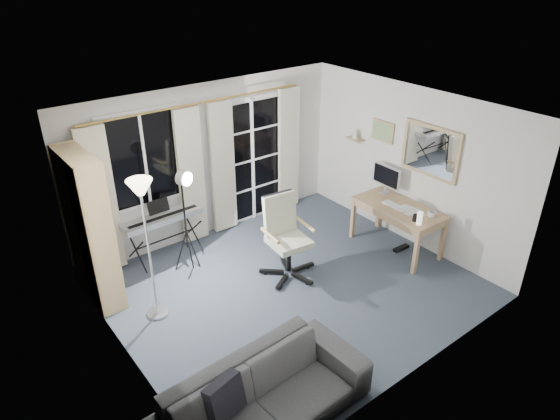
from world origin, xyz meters
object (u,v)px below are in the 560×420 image
object	(u,v)px
office_chair	(284,229)
monitor	(386,177)
desk	(398,212)
keyboard_piano	(163,219)
torchiere_lamp	(143,209)
mug	(432,214)
sofa	(260,393)
bookshelf	(88,234)
studio_light	(185,190)

from	to	relation	value
office_chair	monitor	world-z (taller)	office_chair
desk	keyboard_piano	bearing A→B (deg)	148.19
monitor	torchiere_lamp	bearing A→B (deg)	176.43
monitor	mug	xyz separation A→B (m)	(-0.10, -0.95, -0.21)
office_chair	mug	bearing A→B (deg)	-23.78
monitor	mug	distance (m)	0.98
mug	office_chair	bearing A→B (deg)	149.78
mug	sofa	bearing A→B (deg)	-166.57
keyboard_piano	desk	size ratio (longest dim) A/B	0.89
bookshelf	office_chair	size ratio (longest dim) A/B	1.73
monitor	mug	size ratio (longest dim) A/B	4.40
monitor	sofa	xyz separation A→B (m)	(-3.71, -1.81, -0.55)
keyboard_piano	sofa	bearing A→B (deg)	-102.98
keyboard_piano	desk	xyz separation A→B (m)	(2.88, -1.88, -0.03)
keyboard_piano	monitor	bearing A→B (deg)	-26.93
monitor	mug	bearing A→B (deg)	-94.42
studio_light	monitor	bearing A→B (deg)	-39.86
torchiere_lamp	mug	xyz separation A→B (m)	(3.66, -1.28, -0.71)
torchiere_lamp	monitor	distance (m)	3.81
monitor	mug	world-z (taller)	monitor
desk	mug	bearing A→B (deg)	-77.30
keyboard_piano	mug	xyz separation A→B (m)	(2.98, -2.38, 0.12)
torchiere_lamp	desk	size ratio (longest dim) A/B	1.37
desk	sofa	size ratio (longest dim) A/B	0.60
torchiere_lamp	sofa	distance (m)	2.38
studio_light	office_chair	world-z (taller)	studio_light
torchiere_lamp	mug	size ratio (longest dim) A/B	15.82
studio_light	mug	distance (m)	3.44
office_chair	desk	bearing A→B (deg)	-11.58
keyboard_piano	desk	bearing A→B (deg)	-35.14
studio_light	desk	xyz separation A→B (m)	(2.73, -1.39, -0.63)
keyboard_piano	sofa	distance (m)	3.31
bookshelf	office_chair	xyz separation A→B (m)	(2.29, -1.00, -0.27)
mug	monitor	bearing A→B (deg)	84.19
office_chair	sofa	bearing A→B (deg)	-126.60
office_chair	mug	xyz separation A→B (m)	(1.82, -1.06, 0.09)
studio_light	office_chair	distance (m)	1.43
bookshelf	monitor	distance (m)	4.35
torchiere_lamp	studio_light	size ratio (longest dim) A/B	1.18
keyboard_piano	office_chair	world-z (taller)	office_chair
sofa	monitor	bearing A→B (deg)	23.66
bookshelf	torchiere_lamp	bearing A→B (deg)	-61.19
bookshelf	mug	bearing A→B (deg)	-27.32
torchiere_lamp	studio_light	world-z (taller)	torchiere_lamp
studio_light	desk	distance (m)	3.13
bookshelf	office_chair	world-z (taller)	bookshelf
torchiere_lamp	desk	bearing A→B (deg)	-12.29
bookshelf	studio_light	size ratio (longest dim) A/B	1.29
keyboard_piano	studio_light	world-z (taller)	studio_light
keyboard_piano	sofa	size ratio (longest dim) A/B	0.54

